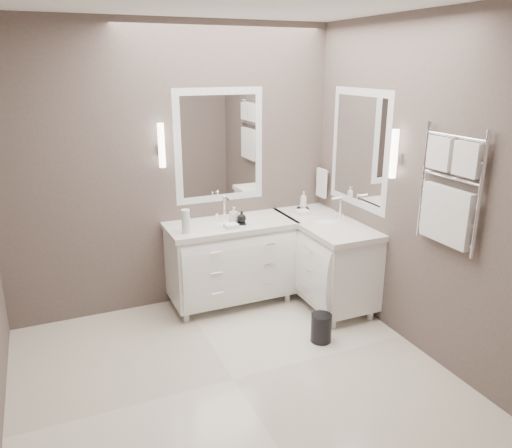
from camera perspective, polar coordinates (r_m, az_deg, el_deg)
name	(u,v)px	position (r m, az deg, el deg)	size (l,w,h in m)	color
floor	(234,380)	(4.02, -2.57, -17.36)	(3.20, 3.00, 0.01)	silver
wall_back	(175,170)	(4.82, -9.29, 6.14)	(3.20, 0.01, 2.70)	#564A45
wall_front	(358,303)	(2.17, 11.55, -8.78)	(3.20, 0.01, 2.70)	#564A45
wall_right	(417,188)	(4.24, 17.90, 3.90)	(0.01, 3.00, 2.70)	#564A45
vanity_back	(231,258)	(4.94, -2.89, -3.86)	(1.24, 0.59, 0.97)	white
vanity_right	(324,256)	(5.02, 7.83, -3.61)	(0.59, 1.24, 0.97)	white
mirror_back	(219,146)	(4.89, -4.19, 8.88)	(0.90, 0.02, 1.10)	white
mirror_right	(359,149)	(4.80, 11.71, 8.40)	(0.02, 0.90, 1.10)	white
sconce_back	(162,146)	(4.67, -10.74, 8.72)	(0.06, 0.06, 0.40)	white
sconce_right	(394,155)	(4.30, 15.48, 7.63)	(0.06, 0.06, 0.40)	white
towel_bar_corner	(322,182)	(5.32, 7.51, 4.74)	(0.03, 0.22, 0.30)	white
towel_ladder	(449,195)	(3.91, 21.16, 3.07)	(0.06, 0.58, 0.90)	white
waste_bin	(321,328)	(4.45, 7.46, -11.69)	(0.18, 0.18, 0.25)	black
amenity_tray_back	(238,223)	(4.76, -2.12, 0.14)	(0.15, 0.11, 0.02)	black
amenity_tray_right	(303,209)	(5.23, 5.41, 1.69)	(0.11, 0.15, 0.02)	black
water_bottle	(186,221)	(4.52, -8.03, 0.31)	(0.08, 0.08, 0.22)	silver
soap_bottle_a	(234,214)	(4.75, -2.55, 1.12)	(0.06, 0.07, 0.14)	white
soap_bottle_b	(242,217)	(4.73, -1.65, 0.85)	(0.09, 0.09, 0.11)	black
soap_bottle_c	(303,200)	(5.20, 5.45, 2.76)	(0.07, 0.07, 0.18)	white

